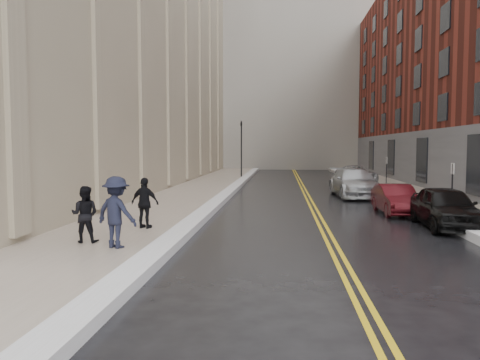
% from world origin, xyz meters
% --- Properties ---
extents(ground, '(160.00, 160.00, 0.00)m').
position_xyz_m(ground, '(0.00, 0.00, 0.00)').
color(ground, black).
rests_on(ground, ground).
extents(sidewalk_left, '(4.00, 64.00, 0.15)m').
position_xyz_m(sidewalk_left, '(-4.50, 16.00, 0.07)').
color(sidewalk_left, gray).
rests_on(sidewalk_left, ground).
extents(sidewalk_right, '(3.00, 64.00, 0.15)m').
position_xyz_m(sidewalk_right, '(9.00, 16.00, 0.07)').
color(sidewalk_right, gray).
rests_on(sidewalk_right, ground).
extents(lane_stripe_a, '(0.12, 64.00, 0.01)m').
position_xyz_m(lane_stripe_a, '(2.38, 16.00, 0.00)').
color(lane_stripe_a, gold).
rests_on(lane_stripe_a, ground).
extents(lane_stripe_b, '(0.12, 64.00, 0.01)m').
position_xyz_m(lane_stripe_b, '(2.62, 16.00, 0.00)').
color(lane_stripe_b, gold).
rests_on(lane_stripe_b, ground).
extents(snow_ridge_left, '(0.70, 60.80, 0.26)m').
position_xyz_m(snow_ridge_left, '(-2.20, 16.00, 0.13)').
color(snow_ridge_left, white).
rests_on(snow_ridge_left, ground).
extents(snow_ridge_right, '(0.85, 60.80, 0.30)m').
position_xyz_m(snow_ridge_right, '(7.15, 16.00, 0.15)').
color(snow_ridge_right, white).
rests_on(snow_ridge_right, ground).
extents(tower_far_right, '(22.00, 18.00, 44.00)m').
position_xyz_m(tower_far_right, '(14.00, 66.00, 22.00)').
color(tower_far_right, slate).
rests_on(tower_far_right, ground).
extents(traffic_signal, '(0.18, 0.15, 5.20)m').
position_xyz_m(traffic_signal, '(-2.60, 30.00, 3.08)').
color(traffic_signal, black).
rests_on(traffic_signal, ground).
extents(parking_sign_near, '(0.06, 0.35, 2.23)m').
position_xyz_m(parking_sign_near, '(7.90, 8.00, 1.36)').
color(parking_sign_near, black).
rests_on(parking_sign_near, ground).
extents(parking_sign_far, '(0.06, 0.35, 2.23)m').
position_xyz_m(parking_sign_far, '(7.90, 20.00, 1.36)').
color(parking_sign_far, black).
rests_on(parking_sign_far, ground).
extents(car_black, '(1.85, 4.40, 1.49)m').
position_xyz_m(car_black, '(6.80, 5.44, 0.74)').
color(car_black, black).
rests_on(car_black, ground).
extents(car_maroon, '(1.44, 3.89, 1.27)m').
position_xyz_m(car_maroon, '(5.89, 8.88, 0.63)').
color(car_maroon, '#420B10').
rests_on(car_maroon, ground).
extents(car_silver_near, '(2.70, 5.77, 1.63)m').
position_xyz_m(car_silver_near, '(5.20, 15.83, 0.82)').
color(car_silver_near, '#B0B3B8').
rests_on(car_silver_near, ground).
extents(car_silver_far, '(2.95, 5.39, 1.43)m').
position_xyz_m(car_silver_far, '(6.80, 25.59, 0.72)').
color(car_silver_far, '#A6A9AE').
rests_on(car_silver_far, ground).
extents(pedestrian_a, '(0.82, 0.66, 1.62)m').
position_xyz_m(pedestrian_a, '(-4.58, 1.17, 0.96)').
color(pedestrian_a, black).
rests_on(pedestrian_a, sidewalk_left).
extents(pedestrian_b, '(1.43, 1.13, 1.94)m').
position_xyz_m(pedestrian_b, '(-3.44, 0.57, 1.12)').
color(pedestrian_b, black).
rests_on(pedestrian_b, sidewalk_left).
extents(pedestrian_c, '(1.07, 0.64, 1.71)m').
position_xyz_m(pedestrian_c, '(-3.55, 3.60, 1.00)').
color(pedestrian_c, black).
rests_on(pedestrian_c, sidewalk_left).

